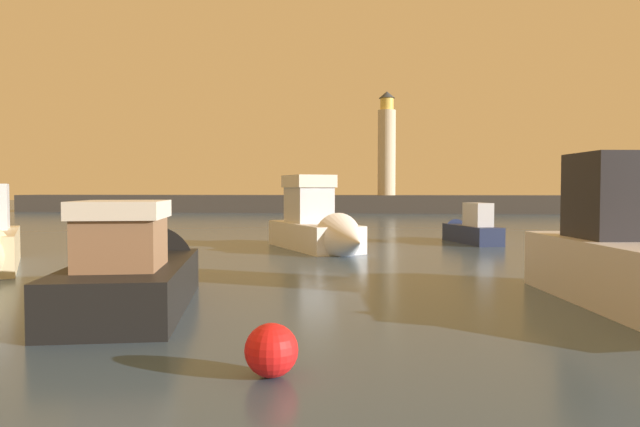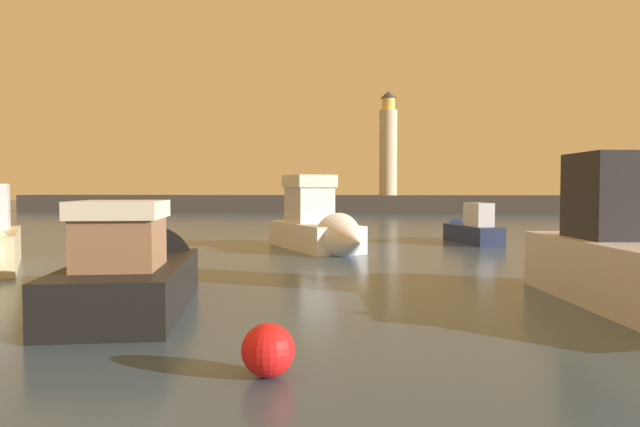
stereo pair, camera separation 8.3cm
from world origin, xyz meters
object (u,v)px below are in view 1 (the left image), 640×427
motorboat_1 (468,230)px  mooring_buoy (271,350)px  motorboat_2 (321,227)px  motorboat_3 (142,270)px  lighthouse (387,146)px

motorboat_1 → mooring_buoy: size_ratio=6.87×
motorboat_1 → motorboat_2: 9.20m
mooring_buoy → motorboat_1: bearing=75.0°
motorboat_2 → mooring_buoy: motorboat_2 is taller
motorboat_3 → mooring_buoy: size_ratio=10.35×
motorboat_2 → mooring_buoy: bearing=-86.7°
motorboat_2 → mooring_buoy: 18.95m
lighthouse → motorboat_1: bearing=-84.2°
motorboat_3 → mooring_buoy: (4.59, -6.04, -0.37)m
motorboat_3 → motorboat_2: bearing=74.8°
mooring_buoy → motorboat_2: bearing=93.3°
motorboat_1 → motorboat_2: size_ratio=0.69×
motorboat_3 → mooring_buoy: 7.60m
mooring_buoy → lighthouse: bearing=87.8°
motorboat_2 → motorboat_3: size_ratio=0.97×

